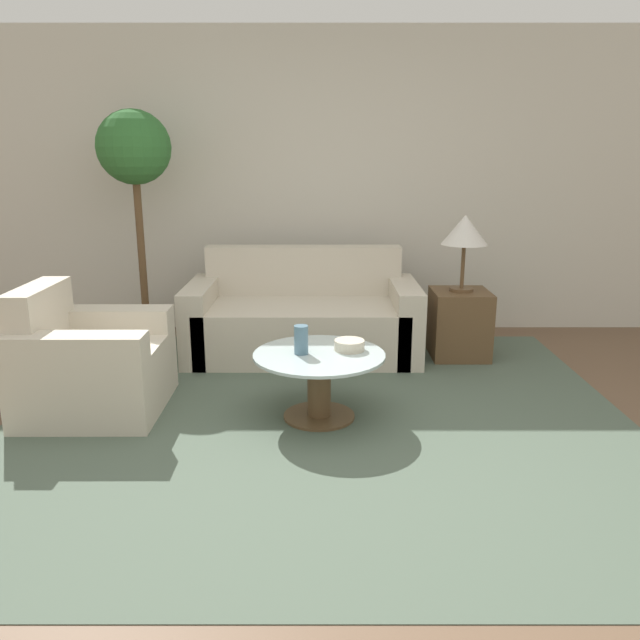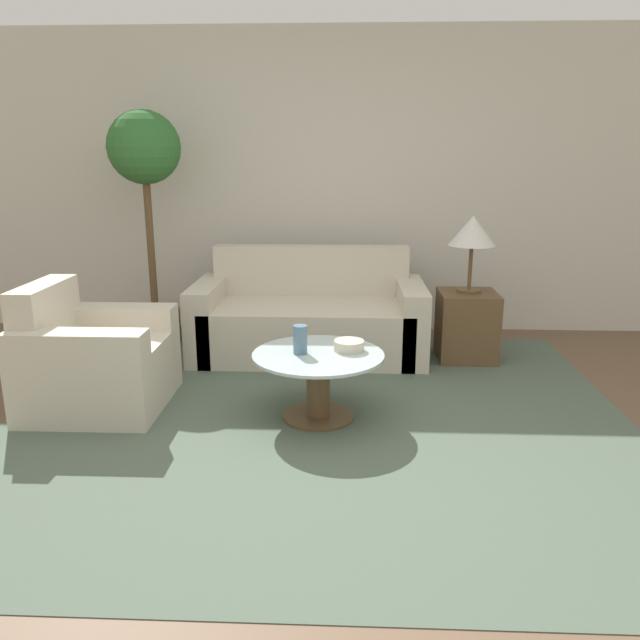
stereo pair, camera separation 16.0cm
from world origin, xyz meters
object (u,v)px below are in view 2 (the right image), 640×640
Objects in this scene: table_lamp at (472,233)px; vase at (300,340)px; sofa_main at (310,319)px; coffee_table at (318,376)px; armchair at (91,364)px; potted_plant at (147,186)px; bowl at (349,345)px.

table_lamp reaches higher than vase.
coffee_table is at bearing -84.33° from sofa_main.
sofa_main is 1.76m from armchair.
potted_plant reaches higher than bowl.
table_lamp is at bearing -7.03° from potted_plant.
coffee_table is at bearing -159.61° from bowl.
bowl is (0.18, 0.07, 0.18)m from coffee_table.
vase is (1.34, -0.14, 0.22)m from armchair.
potted_plant is at bearing -0.04° from armchair.
armchair is 1.42× the size of table_lamp.
table_lamp is at bearing 44.89° from vase.
armchair is 1.72m from potted_plant.
potted_plant is at bearing 171.52° from sofa_main.
coffee_table is (0.13, -1.32, -0.01)m from sofa_main.
bowl is (-0.92, -1.13, -0.55)m from table_lamp.
coffee_table is at bearing -95.66° from armchair.
sofa_main reaches higher than bowl.
sofa_main is 1.43m from table_lamp.
potted_plant is (-2.55, 0.31, 0.32)m from table_lamp.
sofa_main is 2.29× the size of coffee_table.
vase is at bearing -177.74° from coffee_table.
potted_plant is at bearing 131.49° from vase.
vase is (-0.11, -0.00, 0.23)m from coffee_table.
potted_plant reaches higher than vase.
table_lamp is 0.31× the size of potted_plant.
table_lamp reaches higher than coffee_table.
table_lamp is (2.54, 1.06, 0.71)m from armchair.
sofa_main is at bearing -8.48° from potted_plant.
potted_plant is at bearing 172.97° from table_lamp.
coffee_table is 0.25m from vase.
sofa_main is at bearing 95.67° from coffee_table.
potted_plant is 2.18m from vase.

